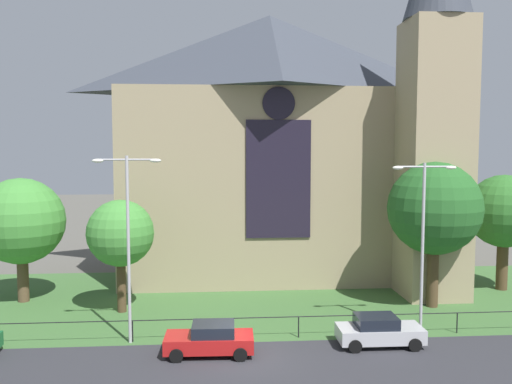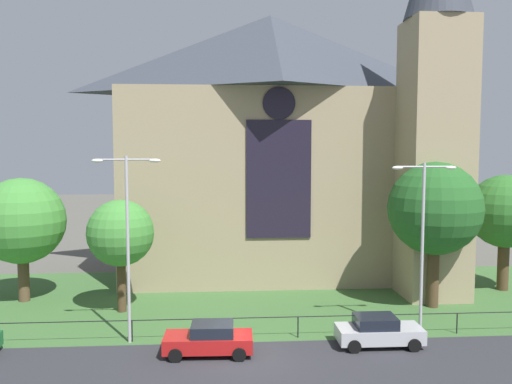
# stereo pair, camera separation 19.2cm
# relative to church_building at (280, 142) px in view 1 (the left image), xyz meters

# --- Properties ---
(ground) EXTENTS (160.00, 160.00, 0.00)m
(ground) POSITION_rel_church_building_xyz_m (-3.77, -7.07, -10.27)
(ground) COLOR #56544C
(road_asphalt) EXTENTS (120.00, 8.00, 0.01)m
(road_asphalt) POSITION_rel_church_building_xyz_m (-3.77, -19.07, -10.27)
(road_asphalt) COLOR #2D2D33
(road_asphalt) RESTS_ON ground
(grass_verge) EXTENTS (120.00, 20.00, 0.01)m
(grass_verge) POSITION_rel_church_building_xyz_m (-3.77, -9.07, -10.27)
(grass_verge) COLOR #3D6633
(grass_verge) RESTS_ON ground
(church_building) EXTENTS (23.20, 16.20, 26.00)m
(church_building) POSITION_rel_church_building_xyz_m (0.00, 0.00, 0.00)
(church_building) COLOR tan
(church_building) RESTS_ON ground
(iron_railing) EXTENTS (34.07, 0.07, 1.13)m
(iron_railing) POSITION_rel_church_building_xyz_m (-0.77, -14.57, -9.29)
(iron_railing) COLOR black
(iron_railing) RESTS_ON ground
(tree_left_near) EXTENTS (3.98, 3.98, 6.77)m
(tree_left_near) POSITION_rel_church_building_xyz_m (-10.68, -9.41, -5.54)
(tree_left_near) COLOR #4C3823
(tree_left_near) RESTS_ON ground
(tree_right_near) EXTENTS (5.70, 5.70, 9.00)m
(tree_right_near) POSITION_rel_church_building_xyz_m (8.34, -9.79, -4.17)
(tree_right_near) COLOR #4C3823
(tree_right_near) RESTS_ON ground
(tree_right_far) EXTENTS (5.00, 5.00, 8.00)m
(tree_right_far) POSITION_rel_church_building_xyz_m (14.77, -6.25, -4.84)
(tree_right_far) COLOR #4C3823
(tree_right_far) RESTS_ON ground
(tree_left_far) EXTENTS (5.46, 5.46, 7.93)m
(tree_left_far) POSITION_rel_church_building_xyz_m (-17.35, -6.71, -5.10)
(tree_left_far) COLOR brown
(tree_left_far) RESTS_ON ground
(streetlamp_near) EXTENTS (3.37, 0.26, 9.45)m
(streetlamp_near) POSITION_rel_church_building_xyz_m (-9.38, -14.67, -4.37)
(streetlamp_near) COLOR #B2B2B7
(streetlamp_near) RESTS_ON ground
(streetlamp_far) EXTENTS (3.37, 0.26, 9.06)m
(streetlamp_far) POSITION_rel_church_building_xyz_m (5.69, -14.67, -4.58)
(streetlamp_far) COLOR #B2B2B7
(streetlamp_far) RESTS_ON ground
(parked_car_red) EXTENTS (4.26, 2.13, 1.51)m
(parked_car_red) POSITION_rel_church_building_xyz_m (-5.33, -16.53, -9.53)
(parked_car_red) COLOR #B21919
(parked_car_red) RESTS_ON ground
(parked_car_silver) EXTENTS (4.22, 2.05, 1.51)m
(parked_car_silver) POSITION_rel_church_building_xyz_m (3.04, -15.98, -9.53)
(parked_car_silver) COLOR #B7B7BC
(parked_car_silver) RESTS_ON ground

